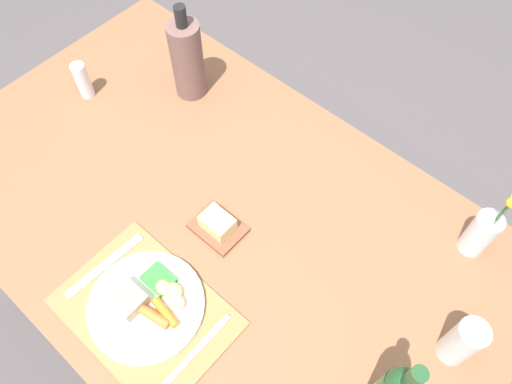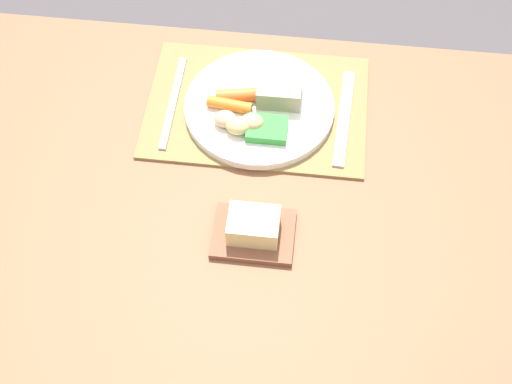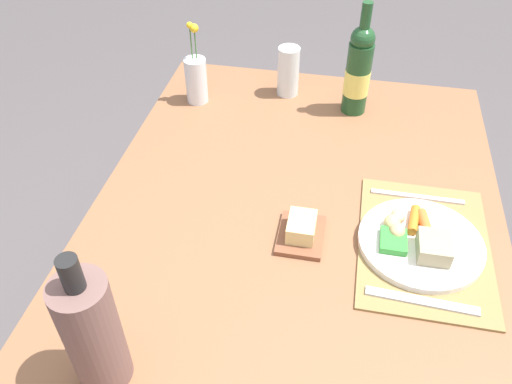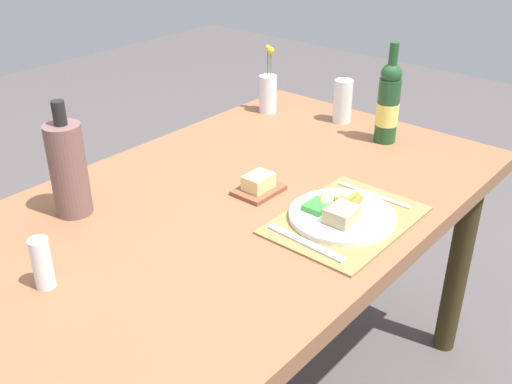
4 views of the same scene
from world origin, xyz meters
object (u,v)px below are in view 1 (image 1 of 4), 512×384
Objects in this scene: water_tumbler at (461,343)px; butter_dish at (218,225)px; knife at (195,352)px; salt_shaker at (83,80)px; cooler_bottle at (187,59)px; dinner_plate at (147,303)px; flower_vase at (481,233)px; dining_table at (213,229)px; fork at (105,265)px.

butter_dish is at bearing -168.68° from water_tumbler.
knife is 1.87× the size of salt_shaker.
dinner_plate is at bearing -53.13° from cooler_bottle.
water_tumbler is 0.61× the size of flower_vase.
fork is (-0.08, -0.28, 0.10)m from dining_table.
cooler_bottle is (-0.26, 0.55, 0.12)m from fork.
salt_shaker is at bearing -177.73° from water_tumbler.
water_tumbler reaches higher than knife.
salt_shaker is 0.32m from cooler_bottle.
dinner_plate is 0.25m from butter_dish.
dining_table is at bearing 156.90° from butter_dish.
salt_shaker is (-0.48, 0.33, 0.05)m from fork.
cooler_bottle is at bearing 141.47° from dining_table.
dinner_plate is 0.69m from water_tumbler.
dinner_plate is at bearing -85.70° from butter_dish.
water_tumbler reaches higher than dining_table.
salt_shaker reaches higher than dinner_plate.
flower_vase is at bearing 109.77° from water_tumbler.
salt_shaker is (-0.56, 0.05, 0.15)m from dining_table.
salt_shaker is at bearing 173.36° from butter_dish.
water_tumbler reaches higher than fork.
salt_shaker reaches higher than fork.
dinner_plate is at bearing 3.59° from fork.
cooler_bottle reaches higher than knife.
fork is 0.29m from butter_dish.
knife is at bearing -1.27° from dinner_plate.
dining_table is 0.31m from fork.
flower_vase is (0.33, 0.64, 0.07)m from knife.
dining_table is 11.98× the size of butter_dish.
salt_shaker is at bearing -164.61° from flower_vase.
dinner_plate is at bearing -27.20° from salt_shaker.
fork reaches higher than dining_table.
butter_dish is (0.05, -0.02, 0.12)m from dining_table.
dining_table is 0.68m from flower_vase.
fork is 0.90m from flower_vase.
fork is at bearing -34.22° from salt_shaker.
water_tumbler is (0.60, 0.12, 0.04)m from butter_dish.
knife is at bearing 2.57° from fork.
knife is 0.72m from flower_vase.
dining_table is at bearing 76.46° from fork.
salt_shaker is 0.62m from butter_dish.
knife is at bearing -22.58° from salt_shaker.
flower_vase is (-0.09, 0.26, 0.01)m from water_tumbler.
fork is 0.73× the size of cooler_bottle.
dining_table is 5.80× the size of dinner_plate.
dining_table is 5.17× the size of cooler_bottle.
butter_dish is (0.61, -0.07, -0.04)m from salt_shaker.
dining_table is 0.31m from dinner_plate.
fork is 0.82m from water_tumbler.
cooler_bottle reaches higher than dinner_plate.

